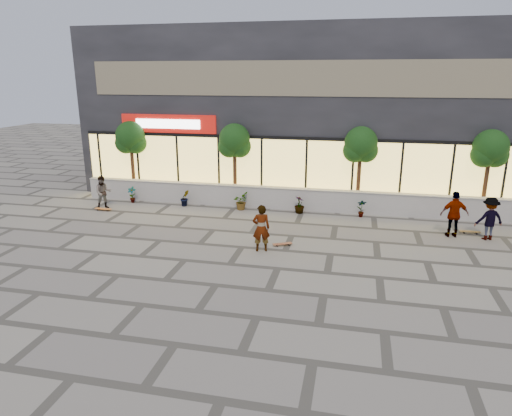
% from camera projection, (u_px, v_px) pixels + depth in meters
% --- Properties ---
extents(ground, '(80.00, 80.00, 0.00)m').
position_uv_depth(ground, '(278.00, 268.00, 15.06)').
color(ground, gray).
rests_on(ground, ground).
extents(planter_wall, '(22.00, 0.42, 1.04)m').
position_uv_depth(planter_wall, '(303.00, 199.00, 21.48)').
color(planter_wall, beige).
rests_on(planter_wall, ground).
extents(retail_building, '(24.00, 9.17, 8.50)m').
position_uv_depth(retail_building, '(316.00, 110.00, 25.58)').
color(retail_building, black).
rests_on(retail_building, ground).
extents(shrub_a, '(0.43, 0.29, 0.81)m').
position_uv_depth(shrub_a, '(132.00, 195.00, 22.75)').
color(shrub_a, '#173711').
rests_on(shrub_a, ground).
extents(shrub_b, '(0.57, 0.57, 0.81)m').
position_uv_depth(shrub_b, '(185.00, 198.00, 22.17)').
color(shrub_b, '#173711').
rests_on(shrub_b, ground).
extents(shrub_c, '(0.68, 0.77, 0.81)m').
position_uv_depth(shrub_c, '(241.00, 201.00, 21.59)').
color(shrub_c, '#173711').
rests_on(shrub_c, ground).
extents(shrub_d, '(0.64, 0.64, 0.81)m').
position_uv_depth(shrub_d, '(299.00, 205.00, 21.01)').
color(shrub_d, '#173711').
rests_on(shrub_d, ground).
extents(shrub_e, '(0.46, 0.35, 0.81)m').
position_uv_depth(shrub_e, '(362.00, 208.00, 20.44)').
color(shrub_e, '#173711').
rests_on(shrub_e, ground).
extents(tree_west, '(1.60, 1.50, 3.92)m').
position_uv_depth(tree_west, '(131.00, 139.00, 23.30)').
color(tree_west, '#4A2D1A').
rests_on(tree_west, ground).
extents(tree_midwest, '(1.60, 1.50, 3.92)m').
position_uv_depth(tree_midwest, '(234.00, 143.00, 22.17)').
color(tree_midwest, '#4A2D1A').
rests_on(tree_midwest, ground).
extents(tree_mideast, '(1.60, 1.50, 3.92)m').
position_uv_depth(tree_mideast, '(361.00, 147.00, 20.93)').
color(tree_mideast, '#4A2D1A').
rests_on(tree_mideast, ground).
extents(tree_east, '(1.60, 1.50, 3.92)m').
position_uv_depth(tree_east, '(490.00, 151.00, 19.79)').
color(tree_east, '#4A2D1A').
rests_on(tree_east, ground).
extents(skater_center, '(0.72, 0.58, 1.74)m').
position_uv_depth(skater_center, '(261.00, 228.00, 16.35)').
color(skater_center, silver).
rests_on(skater_center, ground).
extents(skater_left, '(0.96, 0.91, 1.58)m').
position_uv_depth(skater_left, '(103.00, 192.00, 21.65)').
color(skater_left, tan).
rests_on(skater_left, ground).
extents(skater_right_near, '(1.12, 0.58, 1.84)m').
position_uv_depth(skater_right_near, '(454.00, 214.00, 17.78)').
color(skater_right_near, silver).
rests_on(skater_right_near, ground).
extents(skater_right_far, '(1.22, 0.91, 1.69)m').
position_uv_depth(skater_right_far, '(489.00, 219.00, 17.51)').
color(skater_right_far, maroon).
rests_on(skater_right_far, ground).
extents(skateboard_center, '(0.74, 0.50, 0.09)m').
position_uv_depth(skateboard_center, '(282.00, 244.00, 17.06)').
color(skateboard_center, brown).
rests_on(skateboard_center, ground).
extents(skateboard_left, '(0.83, 0.24, 0.10)m').
position_uv_depth(skateboard_left, '(103.00, 209.00, 21.49)').
color(skateboard_left, orange).
rests_on(skateboard_left, ground).
extents(skateboard_right_near, '(0.78, 0.21, 0.09)m').
position_uv_depth(skateboard_right_near, '(470.00, 232.00, 18.38)').
color(skateboard_right_near, brown).
rests_on(skateboard_right_near, ground).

